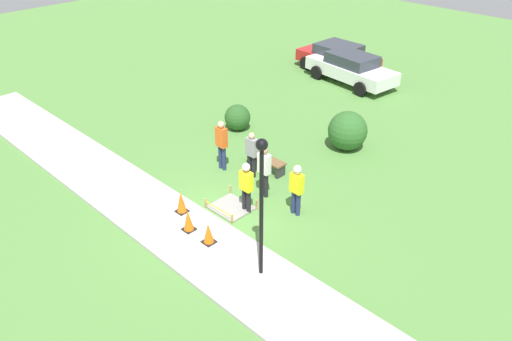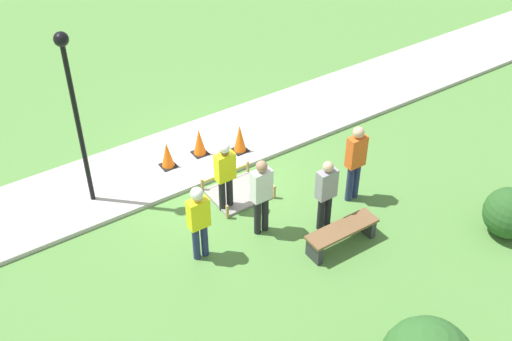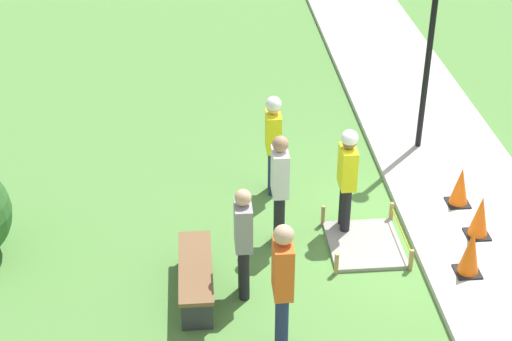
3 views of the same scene
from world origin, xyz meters
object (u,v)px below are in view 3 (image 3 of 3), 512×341
at_px(traffic_cone_near_patch, 471,252).
at_px(park_bench, 196,274).
at_px(traffic_cone_far_patch, 480,216).
at_px(bystander_in_white_shirt, 243,237).
at_px(lamppost_near, 435,7).
at_px(traffic_cone_sidewalk_edge, 460,186).
at_px(worker_supervisor, 347,173).
at_px(bystander_in_gray_shirt, 280,184).
at_px(worker_assistant, 273,137).
at_px(bystander_in_orange_shirt, 283,281).

distance_m(traffic_cone_near_patch, park_bench, 3.68).
height_order(traffic_cone_far_patch, park_bench, traffic_cone_far_patch).
height_order(traffic_cone_near_patch, bystander_in_white_shirt, bystander_in_white_shirt).
xyz_separation_m(traffic_cone_far_patch, park_bench, (-0.84, 4.10, -0.10)).
bearing_deg(lamppost_near, bystander_in_white_shirt, 137.44).
bearing_deg(traffic_cone_far_patch, traffic_cone_sidewalk_edge, 1.77).
relative_size(park_bench, worker_supervisor, 0.91).
bearing_deg(lamppost_near, bystander_in_gray_shirt, 132.34).
bearing_deg(traffic_cone_near_patch, bystander_in_gray_shirt, 66.76).
bearing_deg(park_bench, bystander_in_white_shirt, -95.40).
bearing_deg(bystander_in_white_shirt, lamppost_near, -42.56).
height_order(park_bench, lamppost_near, lamppost_near).
bearing_deg(traffic_cone_sidewalk_edge, worker_assistant, 75.13).
bearing_deg(park_bench, traffic_cone_far_patch, -78.35).
distance_m(traffic_cone_near_patch, worker_assistant, 3.46).
bearing_deg(lamppost_near, traffic_cone_sidewalk_edge, -175.85).
bearing_deg(worker_supervisor, bystander_in_gray_shirt, 102.23).
height_order(worker_assistant, bystander_in_gray_shirt, bystander_in_gray_shirt).
xyz_separation_m(park_bench, worker_assistant, (2.43, -1.27, 0.66)).
relative_size(traffic_cone_sidewalk_edge, worker_assistant, 0.38).
distance_m(park_bench, bystander_in_orange_shirt, 1.67).
distance_m(bystander_in_gray_shirt, lamppost_near, 4.02).
distance_m(traffic_cone_sidewalk_edge, bystander_in_gray_shirt, 2.98).
distance_m(worker_supervisor, bystander_in_gray_shirt, 1.02).
height_order(park_bench, bystander_in_white_shirt, bystander_in_white_shirt).
bearing_deg(traffic_cone_sidewalk_edge, worker_supervisor, 102.19).
bearing_deg(worker_supervisor, traffic_cone_near_patch, -130.90).
bearing_deg(park_bench, worker_assistant, -27.56).
bearing_deg(bystander_in_white_shirt, park_bench, 84.60).
bearing_deg(bystander_in_white_shirt, traffic_cone_far_patch, -75.39).
bearing_deg(park_bench, worker_supervisor, -59.93).
height_order(traffic_cone_far_patch, lamppost_near, lamppost_near).
distance_m(traffic_cone_sidewalk_edge, bystander_in_orange_shirt, 4.20).
relative_size(traffic_cone_near_patch, traffic_cone_sidewalk_edge, 1.10).
height_order(traffic_cone_sidewalk_edge, bystander_in_orange_shirt, bystander_in_orange_shirt).
xyz_separation_m(traffic_cone_sidewalk_edge, bystander_in_white_shirt, (-1.74, 3.44, 0.51)).
relative_size(traffic_cone_sidewalk_edge, bystander_in_gray_shirt, 0.36).
xyz_separation_m(bystander_in_gray_shirt, lamppost_near, (2.48, -2.72, 1.62)).
height_order(worker_assistant, bystander_in_orange_shirt, bystander_in_orange_shirt).
height_order(traffic_cone_far_patch, bystander_in_gray_shirt, bystander_in_gray_shirt).
bearing_deg(bystander_in_gray_shirt, bystander_in_white_shirt, 152.34).
relative_size(park_bench, bystander_in_gray_shirt, 0.87).
distance_m(park_bench, worker_assistant, 2.82).
xyz_separation_m(worker_supervisor, worker_assistant, (1.15, 0.95, 0.00)).
xyz_separation_m(worker_assistant, bystander_in_white_shirt, (-2.49, 0.64, -0.07)).
relative_size(park_bench, lamppost_near, 0.40).
xyz_separation_m(traffic_cone_sidewalk_edge, park_bench, (-1.68, 4.07, -0.09)).
distance_m(traffic_cone_sidewalk_edge, park_bench, 4.41).
bearing_deg(traffic_cone_far_patch, lamppost_near, 3.41).
relative_size(traffic_cone_sidewalk_edge, bystander_in_orange_shirt, 0.35).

